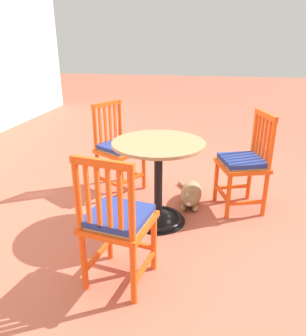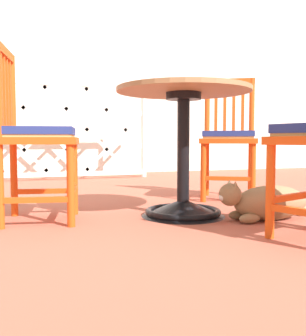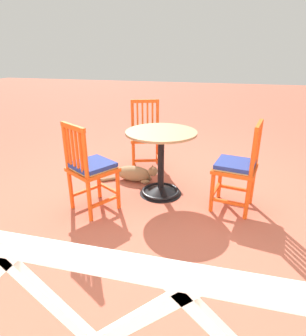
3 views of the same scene
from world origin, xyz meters
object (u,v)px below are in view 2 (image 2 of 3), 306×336
at_px(orange_chair_at_corner, 35,138).
at_px(tabby_cat, 265,203).
at_px(cafe_table, 183,167).
at_px(orange_chair_near_fence, 229,139).

distance_m(orange_chair_at_corner, tabby_cat, 1.28).
distance_m(cafe_table, orange_chair_at_corner, 0.83).
bearing_deg(tabby_cat, orange_chair_at_corner, 161.67).
bearing_deg(cafe_table, orange_chair_at_corner, 170.93).
relative_size(cafe_table, orange_chair_at_corner, 0.83).
bearing_deg(cafe_table, orange_chair_near_fence, 40.78).
bearing_deg(tabby_cat, orange_chair_near_fence, 73.98).
relative_size(orange_chair_at_corner, orange_chair_near_fence, 1.00).
bearing_deg(orange_chair_near_fence, orange_chair_at_corner, -164.71).
height_order(orange_chair_at_corner, orange_chair_near_fence, same).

